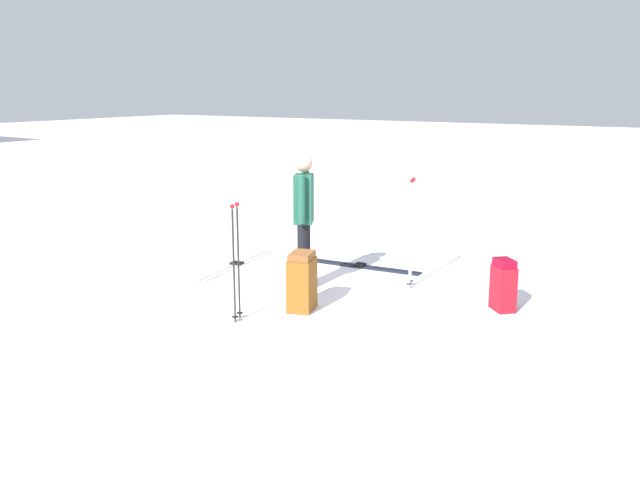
{
  "coord_description": "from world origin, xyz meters",
  "views": [
    {
      "loc": [
        -6.92,
        -4.24,
        2.5
      ],
      "look_at": [
        0.0,
        0.0,
        0.7
      ],
      "focal_mm": 38.95,
      "sensor_mm": 36.0,
      "label": 1
    }
  ],
  "objects_px": {
    "ski_poles_planted_near": "(411,228)",
    "backpack_bright": "(503,285)",
    "ski_pair_far": "(360,266)",
    "backpack_large_dark": "(302,282)",
    "skier_standing": "(304,214)",
    "ski_poles_planted_far": "(236,256)",
    "ski_pair_near": "(237,265)"
  },
  "relations": [
    {
      "from": "backpack_bright",
      "to": "ski_poles_planted_far",
      "type": "xyz_separation_m",
      "value": [
        -1.85,
        2.37,
        0.43
      ]
    },
    {
      "from": "ski_pair_far",
      "to": "backpack_large_dark",
      "type": "distance_m",
      "value": 2.1
    },
    {
      "from": "ski_pair_far",
      "to": "backpack_large_dark",
      "type": "bearing_deg",
      "value": -170.33
    },
    {
      "from": "skier_standing",
      "to": "ski_poles_planted_near",
      "type": "xyz_separation_m",
      "value": [
        0.77,
        -1.11,
        -0.18
      ]
    },
    {
      "from": "skier_standing",
      "to": "ski_poles_planted_near",
      "type": "distance_m",
      "value": 1.36
    },
    {
      "from": "ski_poles_planted_near",
      "to": "backpack_bright",
      "type": "bearing_deg",
      "value": -103.7
    },
    {
      "from": "skier_standing",
      "to": "ski_pair_far",
      "type": "bearing_deg",
      "value": -4.0
    },
    {
      "from": "ski_pair_far",
      "to": "ski_poles_planted_near",
      "type": "bearing_deg",
      "value": -118.18
    },
    {
      "from": "ski_pair_near",
      "to": "ski_poles_planted_near",
      "type": "bearing_deg",
      "value": -83.31
    },
    {
      "from": "ski_poles_planted_near",
      "to": "skier_standing",
      "type": "bearing_deg",
      "value": 124.88
    },
    {
      "from": "backpack_bright",
      "to": "ski_poles_planted_near",
      "type": "height_order",
      "value": "ski_poles_planted_near"
    },
    {
      "from": "backpack_large_dark",
      "to": "backpack_bright",
      "type": "height_order",
      "value": "backpack_large_dark"
    },
    {
      "from": "ski_pair_far",
      "to": "backpack_large_dark",
      "type": "xyz_separation_m",
      "value": [
        -2.04,
        -0.35,
        0.32
      ]
    },
    {
      "from": "ski_pair_far",
      "to": "ski_pair_near",
      "type": "bearing_deg",
      "value": 118.69
    },
    {
      "from": "backpack_large_dark",
      "to": "ski_poles_planted_far",
      "type": "height_order",
      "value": "ski_poles_planted_far"
    },
    {
      "from": "ski_pair_far",
      "to": "ski_poles_planted_near",
      "type": "relative_size",
      "value": 1.29
    },
    {
      "from": "skier_standing",
      "to": "backpack_large_dark",
      "type": "distance_m",
      "value": 1.05
    },
    {
      "from": "backpack_large_dark",
      "to": "ski_poles_planted_far",
      "type": "xyz_separation_m",
      "value": [
        -0.67,
        0.41,
        0.39
      ]
    },
    {
      "from": "ski_pair_far",
      "to": "ski_poles_planted_near",
      "type": "xyz_separation_m",
      "value": [
        -0.54,
        -1.02,
        0.76
      ]
    },
    {
      "from": "skier_standing",
      "to": "ski_poles_planted_near",
      "type": "height_order",
      "value": "skier_standing"
    },
    {
      "from": "backpack_bright",
      "to": "ski_poles_planted_far",
      "type": "bearing_deg",
      "value": 128.1
    },
    {
      "from": "skier_standing",
      "to": "ski_poles_planted_far",
      "type": "distance_m",
      "value": 1.42
    },
    {
      "from": "skier_standing",
      "to": "backpack_bright",
      "type": "xyz_separation_m",
      "value": [
        0.46,
        -2.4,
        -0.66
      ]
    },
    {
      "from": "ski_pair_far",
      "to": "ski_poles_planted_far",
      "type": "distance_m",
      "value": 2.8
    },
    {
      "from": "backpack_bright",
      "to": "ski_poles_planted_near",
      "type": "distance_m",
      "value": 1.41
    },
    {
      "from": "ski_pair_near",
      "to": "backpack_large_dark",
      "type": "xyz_separation_m",
      "value": [
        -1.2,
        -1.89,
        0.32
      ]
    },
    {
      "from": "backpack_large_dark",
      "to": "ski_poles_planted_near",
      "type": "xyz_separation_m",
      "value": [
        1.5,
        -0.67,
        0.44
      ]
    },
    {
      "from": "backpack_bright",
      "to": "backpack_large_dark",
      "type": "bearing_deg",
      "value": 121.22
    },
    {
      "from": "backpack_large_dark",
      "to": "backpack_bright",
      "type": "xyz_separation_m",
      "value": [
        1.19,
        -1.96,
        -0.04
      ]
    },
    {
      "from": "ski_poles_planted_far",
      "to": "ski_poles_planted_near",
      "type": "bearing_deg",
      "value": -26.38
    },
    {
      "from": "ski_poles_planted_near",
      "to": "backpack_large_dark",
      "type": "bearing_deg",
      "value": 156.03
    },
    {
      "from": "ski_poles_planted_near",
      "to": "ski_poles_planted_far",
      "type": "xyz_separation_m",
      "value": [
        -2.17,
        1.08,
        -0.05
      ]
    }
  ]
}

